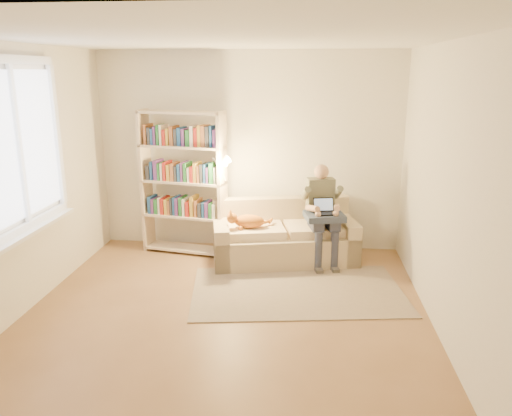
# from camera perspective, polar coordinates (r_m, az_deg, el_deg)

# --- Properties ---
(floor) EXTENTS (4.50, 4.50, 0.00)m
(floor) POSITION_cam_1_polar(r_m,az_deg,el_deg) (4.92, -3.83, -12.97)
(floor) COLOR brown
(floor) RESTS_ON ground
(ceiling) EXTENTS (4.00, 4.50, 0.02)m
(ceiling) POSITION_cam_1_polar(r_m,az_deg,el_deg) (4.34, -4.48, 18.83)
(ceiling) COLOR white
(ceiling) RESTS_ON wall_back
(wall_left) EXTENTS (0.02, 4.50, 2.60)m
(wall_left) POSITION_cam_1_polar(r_m,az_deg,el_deg) (5.18, -26.49, 2.22)
(wall_left) COLOR silver
(wall_left) RESTS_ON floor
(wall_right) EXTENTS (0.02, 4.50, 2.60)m
(wall_right) POSITION_cam_1_polar(r_m,az_deg,el_deg) (4.57, 21.45, 1.18)
(wall_right) COLOR silver
(wall_right) RESTS_ON floor
(wall_back) EXTENTS (4.00, 0.02, 2.60)m
(wall_back) POSITION_cam_1_polar(r_m,az_deg,el_deg) (6.64, -0.82, 6.43)
(wall_back) COLOR silver
(wall_back) RESTS_ON floor
(wall_front) EXTENTS (4.00, 0.02, 2.60)m
(wall_front) POSITION_cam_1_polar(r_m,az_deg,el_deg) (2.39, -13.47, -10.80)
(wall_front) COLOR silver
(wall_front) RESTS_ON floor
(window) EXTENTS (0.12, 1.52, 1.69)m
(window) POSITION_cam_1_polar(r_m,az_deg,el_deg) (5.31, -24.98, 3.51)
(window) COLOR white
(window) RESTS_ON wall_left
(sofa) EXTENTS (1.90, 1.15, 0.75)m
(sofa) POSITION_cam_1_polar(r_m,az_deg,el_deg) (6.35, 3.19, -3.56)
(sofa) COLOR tan
(sofa) RESTS_ON floor
(person) EXTENTS (0.43, 0.58, 1.23)m
(person) POSITION_cam_1_polar(r_m,az_deg,el_deg) (6.19, 7.57, -0.08)
(person) COLOR #6A6B57
(person) RESTS_ON sofa
(cat) EXTENTS (0.54, 0.28, 0.21)m
(cat) POSITION_cam_1_polar(r_m,az_deg,el_deg) (6.10, -0.57, -1.44)
(cat) COLOR orange
(cat) RESTS_ON sofa
(blanket) EXTENTS (0.53, 0.46, 0.07)m
(blanket) POSITION_cam_1_polar(r_m,az_deg,el_deg) (6.09, 7.08, -0.94)
(blanket) COLOR #2D374F
(blanket) RESTS_ON person
(laptop) EXTENTS (0.29, 0.26, 0.22)m
(laptop) POSITION_cam_1_polar(r_m,az_deg,el_deg) (6.07, 7.09, -0.15)
(laptop) COLOR black
(laptop) RESTS_ON blanket
(bookshelf) EXTENTS (1.23, 0.56, 1.87)m
(bookshelf) POSITION_cam_1_polar(r_m,az_deg,el_deg) (6.48, -8.30, 3.64)
(bookshelf) COLOR beige
(bookshelf) RESTS_ON floor
(rug) EXTENTS (2.45, 1.66, 0.01)m
(rug) POSITION_cam_1_polar(r_m,az_deg,el_deg) (5.56, 4.76, -9.43)
(rug) COLOR gray
(rug) RESTS_ON floor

